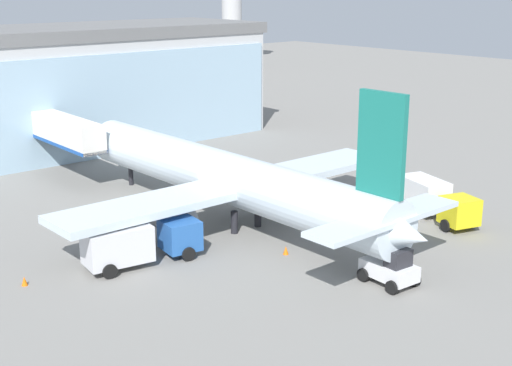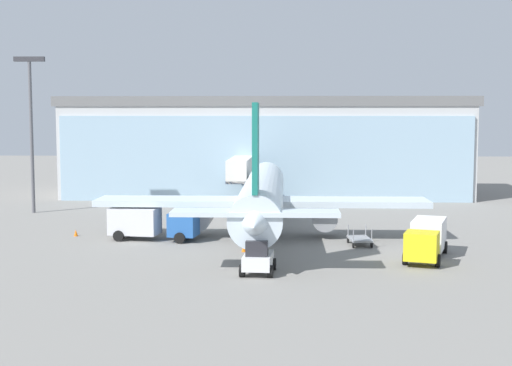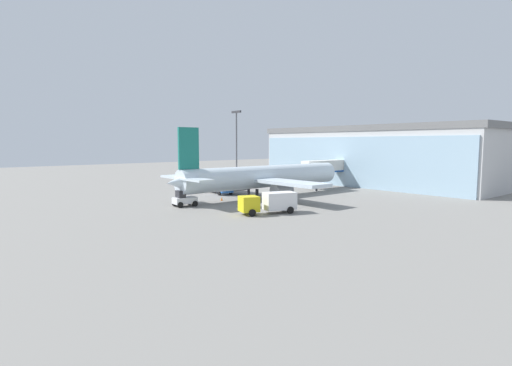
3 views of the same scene
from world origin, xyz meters
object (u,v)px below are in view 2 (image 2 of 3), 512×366
(fuel_truck, at_px, (427,238))
(safety_cone_nose, at_px, (244,248))
(jet_bridge, at_px, (242,169))
(apron_light_mast, at_px, (31,119))
(safety_cone_wingtip, at_px, (76,233))
(catering_truck, at_px, (150,222))
(pushback_tug, at_px, (258,259))
(airplane, at_px, (262,197))
(baggage_cart, at_px, (360,239))

(fuel_truck, relative_size, safety_cone_nose, 13.86)
(jet_bridge, bearing_deg, apron_light_mast, 110.09)
(fuel_truck, distance_m, safety_cone_nose, 13.50)
(safety_cone_wingtip, bearing_deg, catering_truck, -13.64)
(pushback_tug, height_order, safety_cone_wingtip, pushback_tug)
(apron_light_mast, xyz_separation_m, airplane, (24.47, -13.41, -6.49))
(apron_light_mast, relative_size, pushback_tug, 4.90)
(catering_truck, height_order, pushback_tug, catering_truck)
(apron_light_mast, relative_size, baggage_cart, 5.56)
(apron_light_mast, relative_size, airplane, 0.46)
(jet_bridge, height_order, airplane, airplane)
(airplane, bearing_deg, catering_truck, 105.13)
(jet_bridge, relative_size, apron_light_mast, 0.84)
(catering_truck, distance_m, fuel_truck, 22.31)
(airplane, relative_size, safety_cone_nose, 63.77)
(catering_truck, distance_m, safety_cone_wingtip, 7.02)
(baggage_cart, height_order, pushback_tug, pushback_tug)
(apron_light_mast, bearing_deg, jet_bridge, 18.25)
(jet_bridge, height_order, baggage_cart, jet_bridge)
(apron_light_mast, bearing_deg, airplane, -28.72)
(jet_bridge, distance_m, catering_truck, 23.95)
(pushback_tug, bearing_deg, apron_light_mast, 45.56)
(apron_light_mast, xyz_separation_m, catering_truck, (15.31, -15.83, -8.37))
(fuel_truck, xyz_separation_m, baggage_cart, (-4.26, 4.90, -0.97))
(pushback_tug, relative_size, safety_cone_wingtip, 6.05)
(apron_light_mast, bearing_deg, safety_cone_nose, -41.55)
(jet_bridge, bearing_deg, safety_cone_wingtip, 150.43)
(airplane, xyz_separation_m, safety_cone_nose, (-1.19, -7.22, -3.07))
(safety_cone_wingtip, bearing_deg, fuel_truck, -16.58)
(fuel_truck, relative_size, safety_cone_wingtip, 13.86)
(pushback_tug, xyz_separation_m, safety_cone_wingtip, (-15.99, 13.81, -0.70))
(pushback_tug, bearing_deg, safety_cone_nose, 14.25)
(catering_truck, height_order, fuel_truck, same)
(catering_truck, xyz_separation_m, fuel_truck, (21.28, -6.70, 0.00))
(jet_bridge, xyz_separation_m, pushback_tug, (2.97, -35.14, -3.13))
(airplane, height_order, catering_truck, airplane)
(jet_bridge, bearing_deg, fuel_truck, -151.37)
(jet_bridge, distance_m, apron_light_mast, 23.46)
(catering_truck, bearing_deg, apron_light_mast, 142.95)
(airplane, bearing_deg, safety_cone_nose, 170.95)
(fuel_truck, distance_m, pushback_tug, 13.21)
(catering_truck, relative_size, safety_cone_wingtip, 13.73)
(baggage_cart, relative_size, safety_cone_nose, 5.33)
(baggage_cart, relative_size, safety_cone_wingtip, 5.33)
(jet_bridge, distance_m, pushback_tug, 35.40)
(airplane, distance_m, safety_cone_wingtip, 16.19)
(catering_truck, bearing_deg, jet_bridge, 83.57)
(baggage_cart, height_order, safety_cone_wingtip, baggage_cart)
(catering_truck, bearing_deg, safety_cone_wingtip, 175.28)
(pushback_tug, relative_size, safety_cone_nose, 6.05)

